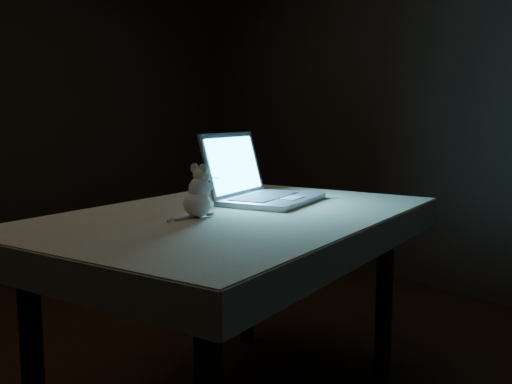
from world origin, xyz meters
TOP-DOWN VIEW (x-y plane):
  - floor at (0.00, 0.00)m, footprint 5.00×5.00m
  - right_wall at (2.25, 0.00)m, footprint 0.04×5.00m
  - table at (0.23, -0.52)m, footprint 1.67×1.33m
  - tablecloth at (0.15, -0.48)m, footprint 1.71×1.28m
  - laptop at (0.50, -0.42)m, footprint 0.54×0.52m
  - plush_mouse at (0.07, -0.52)m, footprint 0.15×0.15m

SIDE VIEW (x-z plane):
  - floor at x=0.00m, z-range 0.00..0.00m
  - table at x=0.23m, z-range 0.00..0.78m
  - tablecloth at x=0.15m, z-range 0.68..0.79m
  - plush_mouse at x=0.07m, z-range 0.79..0.98m
  - laptop at x=0.50m, z-range 0.79..1.08m
  - right_wall at x=2.25m, z-range 0.00..2.60m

